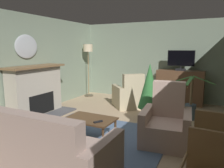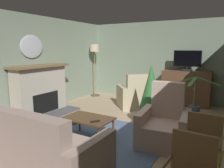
{
  "view_description": "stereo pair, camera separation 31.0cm",
  "coord_description": "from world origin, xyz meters",
  "px_view_note": "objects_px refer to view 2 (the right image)",
  "views": [
    {
      "loc": [
        1.89,
        -3.74,
        1.73
      ],
      "look_at": [
        -0.07,
        0.26,
        0.98
      ],
      "focal_mm": 34.41,
      "sensor_mm": 36.0,
      "label": 1
    },
    {
      "loc": [
        2.16,
        -3.6,
        1.73
      ],
      "look_at": [
        -0.07,
        0.26,
        0.98
      ],
      "focal_mm": 34.41,
      "sensor_mm": 36.0,
      "label": 2
    }
  ],
  "objects_px": {
    "armchair_angled_to_table": "(164,126)",
    "potted_plant_leafy_by_curtain": "(194,109)",
    "floor_lamp": "(95,55)",
    "sofa_floral": "(36,149)",
    "tv_remote": "(95,121)",
    "cat": "(71,121)",
    "wall_mirror_oval": "(32,47)",
    "side_chair_mid_row": "(201,150)",
    "tv_cabinet": "(186,89)",
    "television": "(187,60)",
    "fireplace": "(41,91)",
    "coffee_table": "(88,120)",
    "potted_plant_tall_palm_by_window": "(151,91)",
    "armchair_in_far_corner": "(134,96)"
  },
  "relations": [
    {
      "from": "wall_mirror_oval",
      "to": "floor_lamp",
      "type": "distance_m",
      "value": 2.52
    },
    {
      "from": "cat",
      "to": "wall_mirror_oval",
      "type": "bearing_deg",
      "value": 170.72
    },
    {
      "from": "tv_cabinet",
      "to": "coffee_table",
      "type": "xyz_separation_m",
      "value": [
        -1.07,
        -3.56,
        -0.12
      ]
    },
    {
      "from": "tv_cabinet",
      "to": "sofa_floral",
      "type": "height_order",
      "value": "tv_cabinet"
    },
    {
      "from": "armchair_in_far_corner",
      "to": "television",
      "type": "bearing_deg",
      "value": 38.92
    },
    {
      "from": "television",
      "to": "coffee_table",
      "type": "distance_m",
      "value": 3.8
    },
    {
      "from": "floor_lamp",
      "to": "potted_plant_leafy_by_curtain",
      "type": "bearing_deg",
      "value": -16.73
    },
    {
      "from": "fireplace",
      "to": "wall_mirror_oval",
      "type": "xyz_separation_m",
      "value": [
        -0.25,
        0.0,
        1.15
      ]
    },
    {
      "from": "fireplace",
      "to": "coffee_table",
      "type": "distance_m",
      "value": 2.2
    },
    {
      "from": "floor_lamp",
      "to": "tv_cabinet",
      "type": "bearing_deg",
      "value": 6.29
    },
    {
      "from": "tv_remote",
      "to": "cat",
      "type": "xyz_separation_m",
      "value": [
        -1.08,
        0.61,
        -0.36
      ]
    },
    {
      "from": "sofa_floral",
      "to": "floor_lamp",
      "type": "height_order",
      "value": "floor_lamp"
    },
    {
      "from": "floor_lamp",
      "to": "sofa_floral",
      "type": "bearing_deg",
      "value": -65.48
    },
    {
      "from": "fireplace",
      "to": "armchair_in_far_corner",
      "type": "relative_size",
      "value": 1.43
    },
    {
      "from": "armchair_angled_to_table",
      "to": "potted_plant_leafy_by_curtain",
      "type": "bearing_deg",
      "value": 81.17
    },
    {
      "from": "armchair_in_far_corner",
      "to": "tv_cabinet",
      "type": "bearing_deg",
      "value": 40.37
    },
    {
      "from": "tv_cabinet",
      "to": "wall_mirror_oval",
      "type": "bearing_deg",
      "value": -140.04
    },
    {
      "from": "tv_remote",
      "to": "armchair_in_far_corner",
      "type": "height_order",
      "value": "armchair_in_far_corner"
    },
    {
      "from": "coffee_table",
      "to": "potted_plant_tall_palm_by_window",
      "type": "bearing_deg",
      "value": 64.74
    },
    {
      "from": "coffee_table",
      "to": "tv_remote",
      "type": "xyz_separation_m",
      "value": [
        0.25,
        -0.13,
        0.06
      ]
    },
    {
      "from": "sofa_floral",
      "to": "potted_plant_leafy_by_curtain",
      "type": "bearing_deg",
      "value": 64.34
    },
    {
      "from": "coffee_table",
      "to": "armchair_angled_to_table",
      "type": "distance_m",
      "value": 1.41
    },
    {
      "from": "wall_mirror_oval",
      "to": "cat",
      "type": "xyz_separation_m",
      "value": [
        1.48,
        -0.24,
        -1.68
      ]
    },
    {
      "from": "tv_cabinet",
      "to": "potted_plant_tall_palm_by_window",
      "type": "height_order",
      "value": "potted_plant_tall_palm_by_window"
    },
    {
      "from": "tv_cabinet",
      "to": "armchair_angled_to_table",
      "type": "relative_size",
      "value": 1.27
    },
    {
      "from": "sofa_floral",
      "to": "side_chair_mid_row",
      "type": "bearing_deg",
      "value": 19.06
    },
    {
      "from": "television",
      "to": "tv_remote",
      "type": "height_order",
      "value": "television"
    },
    {
      "from": "wall_mirror_oval",
      "to": "potted_plant_tall_palm_by_window",
      "type": "bearing_deg",
      "value": 14.05
    },
    {
      "from": "fireplace",
      "to": "potted_plant_leafy_by_curtain",
      "type": "distance_m",
      "value": 3.9
    },
    {
      "from": "sofa_floral",
      "to": "side_chair_mid_row",
      "type": "xyz_separation_m",
      "value": [
        2.09,
        0.72,
        0.19
      ]
    },
    {
      "from": "wall_mirror_oval",
      "to": "side_chair_mid_row",
      "type": "distance_m",
      "value": 4.7
    },
    {
      "from": "coffee_table",
      "to": "side_chair_mid_row",
      "type": "distance_m",
      "value": 2.11
    },
    {
      "from": "tv_remote",
      "to": "armchair_in_far_corner",
      "type": "xyz_separation_m",
      "value": [
        -0.42,
        2.63,
        -0.12
      ]
    },
    {
      "from": "sofa_floral",
      "to": "wall_mirror_oval",
      "type": "bearing_deg",
      "value": 139.73
    },
    {
      "from": "armchair_angled_to_table",
      "to": "potted_plant_leafy_by_curtain",
      "type": "height_order",
      "value": "armchair_angled_to_table"
    },
    {
      "from": "coffee_table",
      "to": "armchair_angled_to_table",
      "type": "bearing_deg",
      "value": 21.66
    },
    {
      "from": "television",
      "to": "sofa_floral",
      "type": "relative_size",
      "value": 0.39
    },
    {
      "from": "television",
      "to": "sofa_floral",
      "type": "height_order",
      "value": "television"
    },
    {
      "from": "armchair_angled_to_table",
      "to": "cat",
      "type": "height_order",
      "value": "armchair_angled_to_table"
    },
    {
      "from": "tv_remote",
      "to": "side_chair_mid_row",
      "type": "height_order",
      "value": "side_chair_mid_row"
    },
    {
      "from": "wall_mirror_oval",
      "to": "coffee_table",
      "type": "bearing_deg",
      "value": -17.42
    },
    {
      "from": "tv_cabinet",
      "to": "armchair_in_far_corner",
      "type": "bearing_deg",
      "value": -139.63
    },
    {
      "from": "television",
      "to": "cat",
      "type": "xyz_separation_m",
      "value": [
        -1.91,
        -3.03,
        -1.29
      ]
    },
    {
      "from": "side_chair_mid_row",
      "to": "tv_remote",
      "type": "bearing_deg",
      "value": 169.05
    },
    {
      "from": "cat",
      "to": "floor_lamp",
      "type": "xyz_separation_m",
      "value": [
        -1.22,
        2.73,
        1.4
      ]
    },
    {
      "from": "coffee_table",
      "to": "floor_lamp",
      "type": "xyz_separation_m",
      "value": [
        -2.06,
        3.22,
        1.1
      ]
    },
    {
      "from": "potted_plant_tall_palm_by_window",
      "to": "floor_lamp",
      "type": "relative_size",
      "value": 0.75
    },
    {
      "from": "fireplace",
      "to": "side_chair_mid_row",
      "type": "xyz_separation_m",
      "value": [
        4.12,
        -1.2,
        -0.11
      ]
    },
    {
      "from": "side_chair_mid_row",
      "to": "floor_lamp",
      "type": "relative_size",
      "value": 0.5
    },
    {
      "from": "tv_remote",
      "to": "side_chair_mid_row",
      "type": "bearing_deg",
      "value": 110.72
    }
  ]
}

